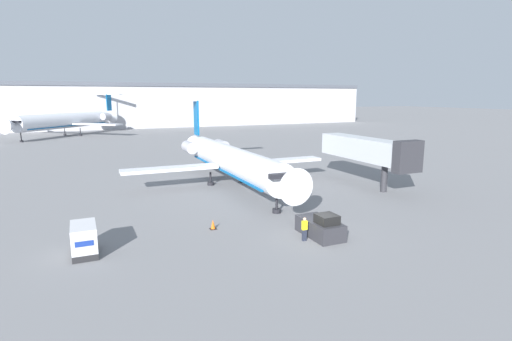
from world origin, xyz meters
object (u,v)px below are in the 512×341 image
Objects in this scene: luggage_cart at (84,240)px; airplane_parked_far_left at (68,120)px; pushback_tug at (320,227)px; jet_bridge at (367,150)px; traffic_cone_left at (213,225)px; worker_near_tug at (304,229)px; airplane_main at (229,159)px.

luggage_cart is 0.09× the size of airplane_parked_far_left.
pushback_tug is 0.29× the size of jet_bridge.
worker_near_tug is at bearing -44.40° from traffic_cone_left.
airplane_main is 10.52× the size of luggage_cart.
pushback_tug is at bearing -139.45° from jet_bridge.
worker_near_tug reaches higher than traffic_cone_left.
jet_bridge is (21.78, 7.57, 4.07)m from traffic_cone_left.
jet_bridge is at bearing 19.16° from traffic_cone_left.
worker_near_tug is (-1.64, -0.37, 0.21)m from pushback_tug.
worker_near_tug is at bearing -94.14° from airplane_main.
worker_near_tug is 96.67m from airplane_parked_far_left.
worker_near_tug is at bearing -141.61° from jet_bridge.
luggage_cart is at bearing -88.66° from airplane_parked_far_left.
pushback_tug is 17.19m from luggage_cart.
pushback_tug is 1.70m from worker_near_tug.
airplane_main reaches higher than traffic_cone_left.
traffic_cone_left is (-6.93, -14.75, -2.87)m from airplane_main.
pushback_tug reaches higher than worker_near_tug.
traffic_cone_left is (-7.11, 4.98, -0.36)m from pushback_tug.
luggage_cart is at bearing -164.00° from jet_bridge.
pushback_tug is at bearing 12.80° from worker_near_tug.
airplane_parked_far_left is at bearing 97.53° from traffic_cone_left.
airplane_main is 19.90m from pushback_tug.
luggage_cart is at bearing -135.74° from airplane_main.
airplane_parked_far_left reaches higher than airplane_main.
pushback_tug is at bearing -89.46° from airplane_main.
airplane_main reaches higher than pushback_tug.
luggage_cart is (-16.64, -16.22, -2.19)m from airplane_main.
pushback_tug is 5.23× the size of traffic_cone_left.
airplane_parked_far_left is at bearing 91.34° from luggage_cart.
airplane_main is at bearing 85.86° from worker_near_tug.
worker_near_tug is at bearing -79.67° from airplane_parked_far_left.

